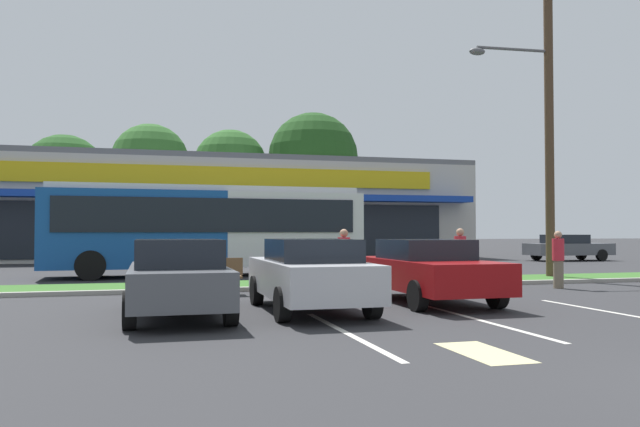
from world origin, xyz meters
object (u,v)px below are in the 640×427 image
car_0 (178,278)px  pedestrian_far (460,258)px  utility_pole (545,110)px  pedestrian_mid (344,260)px  pedestrian_by_pole (558,259)px  bus_stop_bench (210,276)px  car_3 (568,247)px  city_bus (207,228)px  car_1 (310,274)px  car_2 (428,270)px

car_0 → pedestrian_far: 9.39m
utility_pole → pedestrian_mid: (-7.82, -2.18, -4.88)m
utility_pole → pedestrian_by_pole: size_ratio=6.57×
bus_stop_bench → car_3: size_ratio=0.34×
utility_pole → city_bus: (-10.86, 4.85, -3.96)m
city_bus → car_3: (20.40, 6.88, -1.02)m
car_1 → car_2: (3.00, 0.87, -0.02)m
utility_pole → car_3: bearing=50.9°
car_0 → utility_pole: bearing=-62.9°
pedestrian_mid → pedestrian_far: (3.66, 0.37, 0.01)m
bus_stop_bench → car_0: (-0.97, -4.03, 0.25)m
bus_stop_bench → pedestrian_by_pole: 9.78m
pedestrian_by_pole → pedestrian_mid: (-6.18, 0.71, 0.03)m
car_0 → pedestrian_mid: (4.55, 4.16, 0.09)m
utility_pole → pedestrian_far: bearing=-156.6°
bus_stop_bench → pedestrian_mid: (3.58, 0.13, 0.34)m
pedestrian_far → pedestrian_mid: bearing=50.5°
bus_stop_bench → car_1: car_1 is taller
pedestrian_far → car_1: bearing=81.9°
car_2 → pedestrian_mid: size_ratio=2.67×
car_2 → pedestrian_far: bearing=142.6°
bus_stop_bench → pedestrian_by_pole: pedestrian_by_pole is taller
car_1 → pedestrian_by_pole: pedestrian_by_pole is taller
utility_pole → car_1: 12.51m
city_bus → bus_stop_bench: bearing=-96.0°
pedestrian_by_pole → pedestrian_far: (-2.51, 1.08, 0.04)m
city_bus → car_0: city_bus is taller
city_bus → pedestrian_by_pole: bearing=-41.7°
car_3 → pedestrian_by_pole: pedestrian_by_pole is taller
car_1 → car_3: car_1 is taller
car_0 → car_3: size_ratio=0.90×
car_0 → car_3: car_0 is taller
city_bus → pedestrian_by_pole: city_bus is taller
car_1 → pedestrian_mid: pedestrian_mid is taller
utility_pole → car_2: 9.87m
car_1 → pedestrian_mid: size_ratio=2.67×
city_bus → car_1: size_ratio=2.53×
car_2 → bus_stop_bench: bearing=-121.9°
bus_stop_bench → car_0: size_ratio=0.38×
bus_stop_bench → pedestrian_far: 7.27m
bus_stop_bench → pedestrian_far: bearing=-176.0°
city_bus → car_0: bearing=-99.4°
car_3 → car_2: bearing=-133.9°
utility_pole → pedestrian_by_pole: utility_pole is taller
car_0 → car_1: 2.63m
car_3 → pedestrian_mid: 22.25m
bus_stop_bench → car_2: car_2 is taller
pedestrian_by_pole → city_bus: bearing=-93.3°
bus_stop_bench → pedestrian_far: pedestrian_far is taller
utility_pole → car_0: size_ratio=2.53×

